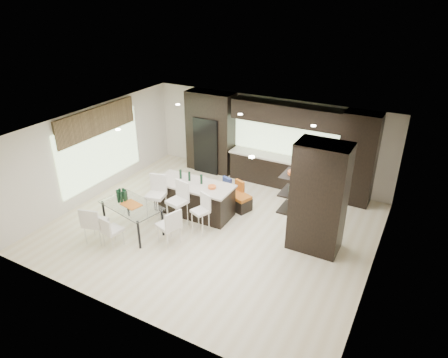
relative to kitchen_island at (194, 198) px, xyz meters
The scene contains 22 objects.
ground 1.01m from the kitchen_island, 24.59° to the right, with size 8.00×8.00×0.00m, color beige.
back_wall 3.35m from the kitchen_island, 75.29° to the left, with size 8.00×0.02×2.70m, color silver.
left_wall 3.32m from the kitchen_island, behind, with size 0.02×7.00×2.70m, color silver.
right_wall 4.92m from the kitchen_island, ahead, with size 0.02×7.00×2.70m, color silver.
ceiling 2.42m from the kitchen_island, 24.59° to the right, with size 8.00×7.00×0.02m, color white.
window_left 3.27m from the kitchen_island, behind, with size 0.04×3.20×1.90m, color #B2D199.
window_back 3.57m from the kitchen_island, 65.28° to the left, with size 3.40×0.04×1.20m, color #B2D199.
stone_accent 3.59m from the kitchen_island, behind, with size 0.08×3.00×0.80m, color brown.
ceiling_spots 2.37m from the kitchen_island, ahead, with size 4.00×3.00×0.02m, color white.
back_cabinetry 3.22m from the kitchen_island, 64.72° to the left, with size 6.80×0.68×2.70m, color black.
refrigerator 2.99m from the kitchen_island, 111.48° to the left, with size 0.90×0.68×1.90m, color black.
partition_column 3.53m from the kitchen_island, ahead, with size 1.20×0.80×2.70m, color black.
kitchen_island is the anchor object (origin of this frame).
stool_left 1.05m from the kitchen_island, 130.08° to the right, with size 0.46×0.46×1.04m, color silver.
stool_mid 0.80m from the kitchen_island, 90.00° to the right, with size 0.45×0.45×1.03m, color silver.
stool_right 1.02m from the kitchen_island, 48.55° to the right, with size 0.39×0.39×0.87m, color silver.
bench 1.18m from the kitchen_island, 49.34° to the left, with size 1.18×0.45×0.45m, color black.
floor_vase 2.96m from the kitchen_island, ahead, with size 0.45×0.45×1.24m, color #435039, non-canonical shape.
dining_table 1.77m from the kitchen_island, 120.28° to the right, with size 1.61×0.90×0.77m, color white.
chair_near 2.44m from the kitchen_island, 111.45° to the right, with size 0.42×0.42×0.78m, color silver.
chair_far 2.70m from the kitchen_island, 121.11° to the right, with size 0.50×0.50×0.93m, color silver.
chair_end 1.55m from the kitchen_island, 81.33° to the right, with size 0.48×0.48×0.89m, color silver.
Camera 1 is at (4.52, -7.73, 5.79)m, focal length 32.00 mm.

